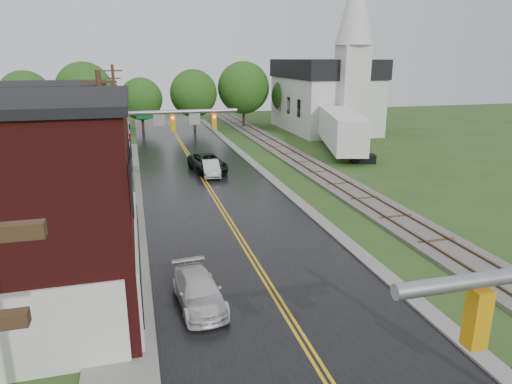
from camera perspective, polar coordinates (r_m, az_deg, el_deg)
name	(u,v)px	position (r m, az deg, el deg)	size (l,w,h in m)	color
main_road	(209,188)	(35.15, -5.92, 0.50)	(10.00, 90.00, 0.02)	black
curb_right	(259,169)	(40.99, 0.41, 2.89)	(0.80, 70.00, 0.12)	gray
sidewalk_left	(125,216)	(30.00, -16.11, -2.90)	(2.40, 50.00, 0.12)	gray
yellow_house	(38,168)	(30.64, -25.57, 2.76)	(8.00, 7.00, 6.40)	tan
darkred_building	(74,154)	(39.40, -21.79, 4.44)	(7.00, 6.00, 4.40)	#3F0F0C
church	(328,87)	(62.58, 8.98, 12.79)	(10.40, 18.40, 20.00)	silver
railroad	(307,165)	(42.39, 6.42, 3.39)	(3.20, 80.00, 0.30)	#59544C
traffic_signal_far	(162,131)	(30.81, -11.71, 7.46)	(7.34, 0.43, 7.20)	gray
utility_pole_b	(105,152)	(25.92, -18.32, 4.75)	(1.80, 0.28, 9.00)	#382616
utility_pole_c	(116,109)	(47.68, -17.12, 9.85)	(1.80, 0.28, 9.00)	#382616
tree_left_c	(30,119)	(44.45, -26.41, 8.18)	(6.00, 6.00, 7.65)	black
tree_left_e	(95,107)	(49.67, -19.46, 9.99)	(6.40, 6.40, 8.16)	black
suv_dark	(208,163)	(40.24, -6.08, 3.65)	(2.51, 5.44, 1.51)	black
sedan_silver	(211,168)	(38.65, -5.68, 2.97)	(1.38, 3.94, 1.30)	silver
pickup_white	(198,291)	(18.85, -7.22, -12.19)	(1.70, 4.17, 1.21)	silver
semi_trailer	(341,129)	(48.61, 10.61, 7.73)	(6.55, 13.95, 4.22)	black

